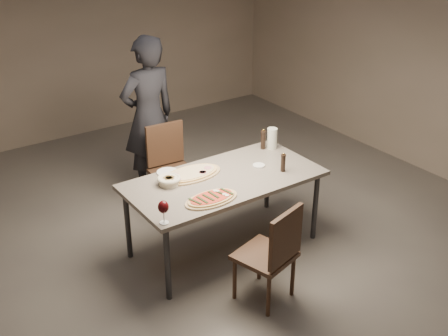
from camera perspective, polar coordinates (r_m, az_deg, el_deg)
room at (r=4.85m, az=0.00°, el=5.84°), size 7.00×7.00×7.00m
dining_table at (r=5.14m, az=0.00°, el=-1.57°), size 1.80×0.90×0.75m
zucchini_pizza at (r=4.75m, az=-1.28°, el=-3.11°), size 0.49×0.27×0.05m
ham_pizza at (r=5.16m, az=-3.34°, el=-0.59°), size 0.60×0.33×0.04m
bread_basket at (r=5.00m, az=-5.61°, el=-1.23°), size 0.21×0.21×0.08m
oil_dish at (r=5.34m, az=3.56°, el=0.26°), size 0.12×0.12×0.01m
pepper_mill_left at (r=5.67m, az=4.00°, el=2.91°), size 0.05×0.05×0.21m
pepper_mill_right at (r=5.23m, az=6.03°, el=0.55°), size 0.05×0.05×0.19m
carafe at (r=5.69m, az=4.91°, el=3.02°), size 0.10×0.10×0.21m
wine_glass at (r=4.39m, az=-6.17°, el=-4.04°), size 0.09×0.09×0.20m
side_plate at (r=5.23m, az=-5.76°, el=-0.44°), size 0.20×0.20×0.01m
chair_near at (r=4.57m, az=5.05°, el=-8.35°), size 0.52×0.52×0.90m
chair_far at (r=5.96m, az=-5.50°, el=0.52°), size 0.47×0.47×0.93m
diner at (r=6.18m, az=-7.67°, el=5.18°), size 0.68×0.47×1.79m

